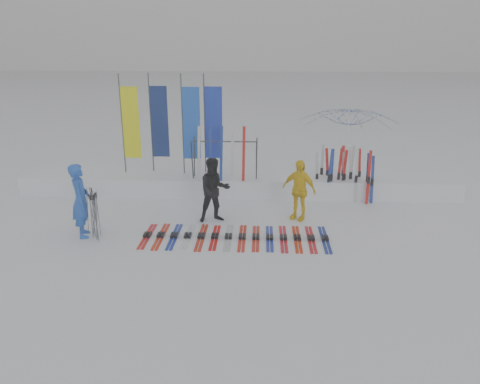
# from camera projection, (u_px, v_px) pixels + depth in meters

# --- Properties ---
(ground) EXTENTS (120.00, 120.00, 0.00)m
(ground) POSITION_uv_depth(u_px,v_px,m) (228.00, 253.00, 11.11)
(ground) COLOR white
(ground) RESTS_ON ground
(snow_bank) EXTENTS (14.00, 1.60, 0.60)m
(snow_bank) POSITION_uv_depth(u_px,v_px,m) (238.00, 183.00, 15.37)
(snow_bank) COLOR white
(snow_bank) RESTS_ON ground
(person_blue) EXTENTS (0.65, 0.80, 1.92)m
(person_blue) POSITION_uv_depth(u_px,v_px,m) (81.00, 201.00, 11.78)
(person_blue) COLOR blue
(person_blue) RESTS_ON ground
(person_black) EXTENTS (1.04, 0.92, 1.80)m
(person_black) POSITION_uv_depth(u_px,v_px,m) (214.00, 190.00, 12.77)
(person_black) COLOR black
(person_black) RESTS_ON ground
(person_yellow) EXTENTS (1.08, 0.86, 1.71)m
(person_yellow) POSITION_uv_depth(u_px,v_px,m) (299.00, 190.00, 12.94)
(person_yellow) COLOR yellow
(person_yellow) RESTS_ON ground
(tent_canopy) EXTENTS (4.13, 4.16, 2.84)m
(tent_canopy) POSITION_uv_depth(u_px,v_px,m) (346.00, 149.00, 15.10)
(tent_canopy) COLOR white
(tent_canopy) RESTS_ON ground
(ski_row) EXTENTS (4.71, 1.70, 0.07)m
(ski_row) POSITION_uv_depth(u_px,v_px,m) (236.00, 237.00, 11.92)
(ski_row) COLOR red
(ski_row) RESTS_ON ground
(pole_cluster) EXTENTS (0.45, 0.73, 1.25)m
(pole_cluster) POSITION_uv_depth(u_px,v_px,m) (94.00, 215.00, 11.83)
(pole_cluster) COLOR #595B60
(pole_cluster) RESTS_ON ground
(feather_flags) EXTENTS (3.24, 0.26, 3.20)m
(feather_flags) POSITION_uv_depth(u_px,v_px,m) (173.00, 123.00, 15.01)
(feather_flags) COLOR #383A3F
(feather_flags) RESTS_ON ground
(ski_rack) EXTENTS (2.04, 0.80, 1.23)m
(ski_rack) POSITION_uv_depth(u_px,v_px,m) (225.00, 154.00, 14.67)
(ski_rack) COLOR #383A3F
(ski_rack) RESTS_ON ground
(upright_skis) EXTENTS (1.71, 1.05, 1.68)m
(upright_skis) POSITION_uv_depth(u_px,v_px,m) (345.00, 174.00, 14.65)
(upright_skis) COLOR red
(upright_skis) RESTS_ON ground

